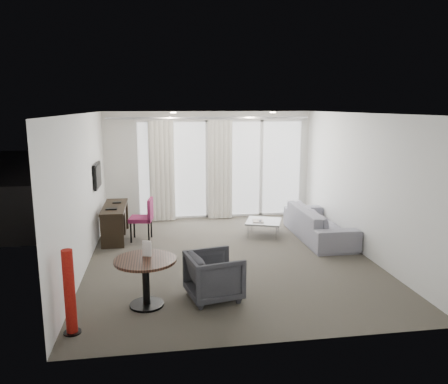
{
  "coord_description": "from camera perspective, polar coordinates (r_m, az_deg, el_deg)",
  "views": [
    {
      "loc": [
        -1.25,
        -7.52,
        2.73
      ],
      "look_at": [
        0.0,
        0.6,
        1.1
      ],
      "focal_mm": 35.0,
      "sensor_mm": 36.0,
      "label": 1
    }
  ],
  "objects": [
    {
      "name": "wall_right",
      "position": [
        8.53,
        17.49,
        1.04
      ],
      "size": [
        0.0,
        6.0,
        2.6
      ],
      "primitive_type": "cube",
      "color": "silver",
      "rests_on": "ground"
    },
    {
      "name": "coffee_table",
      "position": [
        9.41,
        5.18,
        -4.68
      ],
      "size": [
        0.91,
        0.91,
        0.32
      ],
      "primitive_type": null,
      "rotation": [
        0.0,
        0.0,
        -0.35
      ],
      "color": "gray",
      "rests_on": "floor"
    },
    {
      "name": "menu_card",
      "position": [
        6.19,
        -10.02,
        -7.91
      ],
      "size": [
        0.12,
        0.05,
        0.22
      ],
      "primitive_type": null,
      "rotation": [
        0.0,
        0.0,
        -0.26
      ],
      "color": "white",
      "rests_on": "round_table"
    },
    {
      "name": "rattan_chair_a",
      "position": [
        12.8,
        2.11,
        0.73
      ],
      "size": [
        0.57,
        0.57,
        0.81
      ],
      "primitive_type": null,
      "rotation": [
        0.0,
        0.0,
        0.04
      ],
      "color": "brown",
      "rests_on": "terrace_slab"
    },
    {
      "name": "curtain_right",
      "position": [
        10.56,
        -0.49,
        2.88
      ],
      "size": [
        0.6,
        0.2,
        2.38
      ],
      "primitive_type": null,
      "color": "silver",
      "rests_on": "ground"
    },
    {
      "name": "wall_front",
      "position": [
        4.91,
        6.45,
        -5.79
      ],
      "size": [
        5.0,
        0.0,
        2.6
      ],
      "primitive_type": "cube",
      "color": "silver",
      "rests_on": "ground"
    },
    {
      "name": "tv",
      "position": [
        9.16,
        -16.22,
        2.1
      ],
      "size": [
        0.05,
        0.8,
        0.5
      ],
      "primitive_type": null,
      "color": "black",
      "rests_on": "wall_left"
    },
    {
      "name": "window_panel",
      "position": [
        10.73,
        -0.36,
        3.02
      ],
      "size": [
        4.0,
        0.02,
        2.38
      ],
      "primitive_type": null,
      "color": "white",
      "rests_on": "ground"
    },
    {
      "name": "round_table",
      "position": [
        6.22,
        -10.15,
        -11.55
      ],
      "size": [
        0.97,
        0.97,
        0.68
      ],
      "primitive_type": null,
      "rotation": [
        0.0,
        0.0,
        0.15
      ],
      "color": "black",
      "rests_on": "floor"
    },
    {
      "name": "wall_left",
      "position": [
        7.76,
        -17.86,
        0.05
      ],
      "size": [
        0.0,
        6.0,
        2.6
      ],
      "primitive_type": "cube",
      "color": "silver",
      "rests_on": "ground"
    },
    {
      "name": "desk",
      "position": [
        9.39,
        -14.02,
        -3.84
      ],
      "size": [
        0.46,
        1.47,
        0.69
      ],
      "primitive_type": null,
      "color": "black",
      "rests_on": "floor"
    },
    {
      "name": "downlight_b",
      "position": [
        9.45,
        6.38,
        10.3
      ],
      "size": [
        0.12,
        0.12,
        0.02
      ],
      "primitive_type": "cylinder",
      "color": "#FFE0B2",
      "rests_on": "ceiling"
    },
    {
      "name": "curtain_track",
      "position": [
        10.42,
        -1.89,
        9.67
      ],
      "size": [
        4.8,
        0.04,
        0.04
      ],
      "primitive_type": null,
      "color": "#B2B2B7",
      "rests_on": "ceiling"
    },
    {
      "name": "red_lamp",
      "position": [
        5.68,
        -19.52,
        -12.24
      ],
      "size": [
        0.23,
        0.23,
        1.06
      ],
      "primitive_type": "cylinder",
      "rotation": [
        0.0,
        0.0,
        -0.07
      ],
      "color": "maroon",
      "rests_on": "floor"
    },
    {
      "name": "balustrade",
      "position": [
        13.74,
        -2.16,
        1.86
      ],
      "size": [
        5.5,
        0.06,
        1.05
      ],
      "primitive_type": null,
      "color": "#B2B2B7",
      "rests_on": "terrace_slab"
    },
    {
      "name": "floor",
      "position": [
        8.1,
        0.65,
        -8.48
      ],
      "size": [
        5.0,
        6.0,
        0.0
      ],
      "primitive_type": "cube",
      "color": "#474239",
      "rests_on": "ground"
    },
    {
      "name": "terrace_slab",
      "position": [
        12.44,
        -1.37,
        -1.75
      ],
      "size": [
        5.6,
        3.0,
        0.12
      ],
      "primitive_type": "cube",
      "color": "#4D4D50",
      "rests_on": "ground"
    },
    {
      "name": "curtain_left",
      "position": [
        10.46,
        -8.12,
        2.69
      ],
      "size": [
        0.6,
        0.2,
        2.38
      ],
      "primitive_type": null,
      "color": "silver",
      "rests_on": "ground"
    },
    {
      "name": "rattan_table",
      "position": [
        12.18,
        1.8,
        -0.62
      ],
      "size": [
        0.6,
        0.6,
        0.47
      ],
      "primitive_type": null,
      "rotation": [
        0.0,
        0.0,
        -0.35
      ],
      "color": "brown",
      "rests_on": "terrace_slab"
    },
    {
      "name": "remote",
      "position": [
        9.28,
        4.77,
        -3.62
      ],
      "size": [
        0.1,
        0.15,
        0.02
      ],
      "primitive_type": null,
      "rotation": [
        0.0,
        0.0,
        -0.38
      ],
      "color": "black",
      "rests_on": "coffee_table"
    },
    {
      "name": "window_frame",
      "position": [
        10.72,
        -0.34,
        3.0
      ],
      "size": [
        4.1,
        0.06,
        2.44
      ],
      "primitive_type": null,
      "color": "white",
      "rests_on": "ground"
    },
    {
      "name": "magazine",
      "position": [
        9.29,
        4.48,
        -3.6
      ],
      "size": [
        0.3,
        0.35,
        0.02
      ],
      "primitive_type": null,
      "rotation": [
        0.0,
        0.0,
        -0.17
      ],
      "color": "gray",
      "rests_on": "coffee_table"
    },
    {
      "name": "sofa",
      "position": [
        9.33,
        12.29,
        -3.99
      ],
      "size": [
        0.87,
        2.23,
        0.65
      ],
      "primitive_type": "imported",
      "rotation": [
        0.0,
        0.0,
        1.57
      ],
      "color": "gray",
      "rests_on": "floor"
    },
    {
      "name": "rattan_chair_b",
      "position": [
        12.48,
        6.73,
        0.23
      ],
      "size": [
        0.62,
        0.62,
        0.74
      ],
      "primitive_type": null,
      "rotation": [
        0.0,
        0.0,
        -0.27
      ],
      "color": "brown",
      "rests_on": "terrace_slab"
    },
    {
      "name": "desk_chair",
      "position": [
        9.12,
        -10.8,
        -3.53
      ],
      "size": [
        0.54,
        0.51,
        0.88
      ],
      "primitive_type": null,
      "rotation": [
        0.0,
        0.0,
        -0.14
      ],
      "color": "maroon",
      "rests_on": "floor"
    },
    {
      "name": "downlight_a",
      "position": [
        9.13,
        -6.66,
        10.26
      ],
      "size": [
        0.12,
        0.12,
        0.02
      ],
      "primitive_type": "cylinder",
      "color": "#FFE0B2",
      "rests_on": "ceiling"
    },
    {
      "name": "tub_armchair",
      "position": [
        6.35,
        -1.31,
        -10.9
      ],
      "size": [
        0.87,
        0.85,
        0.67
      ],
      "primitive_type": "imported",
      "rotation": [
        0.0,
        0.0,
        1.77
      ],
      "color": "#303036",
      "rests_on": "floor"
    },
    {
      "name": "ceiling",
      "position": [
        7.63,
        0.7,
        10.24
      ],
      "size": [
        5.0,
        6.0,
        0.0
      ],
      "primitive_type": "cube",
      "color": "white",
      "rests_on": "ground"
    }
  ]
}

